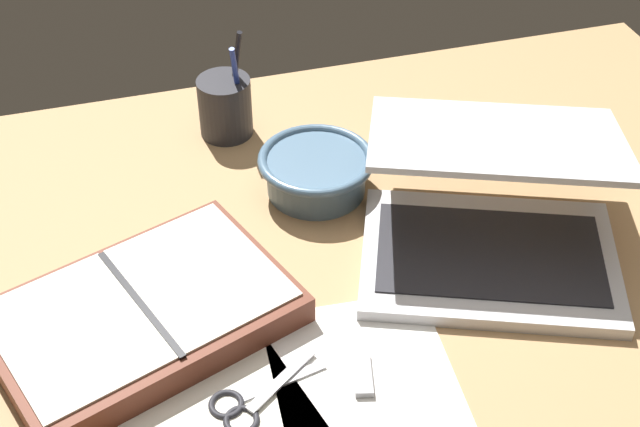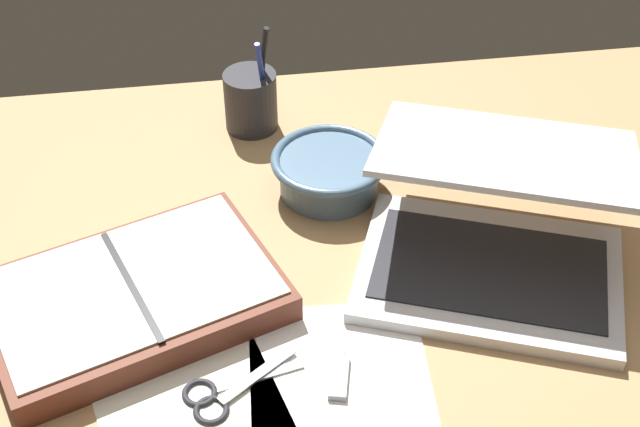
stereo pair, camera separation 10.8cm
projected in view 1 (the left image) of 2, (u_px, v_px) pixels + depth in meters
desk_top at (331, 294)px, 109.21cm from camera, size 140.00×100.00×2.00cm
laptop at (492, 217)px, 110.88cm from camera, size 41.10×41.11×15.72cm
bowl at (316, 171)px, 121.21cm from camera, size 15.90×15.90×5.84cm
pen_cup at (225, 106)px, 130.95cm from camera, size 7.86×7.86×16.89cm
planner at (142, 313)px, 102.70cm from camera, size 38.90×32.21×4.20cm
scissors at (247, 404)px, 94.81cm from camera, size 13.62×9.35×0.80cm
paper_sheet_front at (371, 399)px, 95.61cm from camera, size 21.75×30.31×0.16cm
paper_sheet_beside_planner at (221, 424)px, 93.16cm from camera, size 24.85×30.01×0.16cm
usb_drive at (362, 373)px, 97.87cm from camera, size 3.37×7.37×1.00cm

